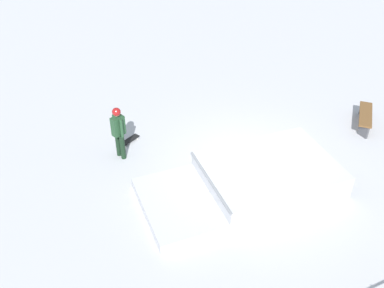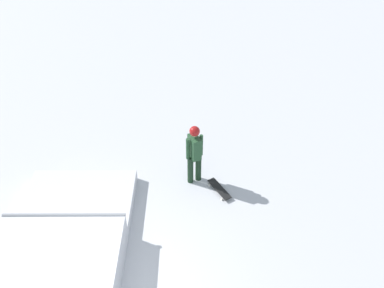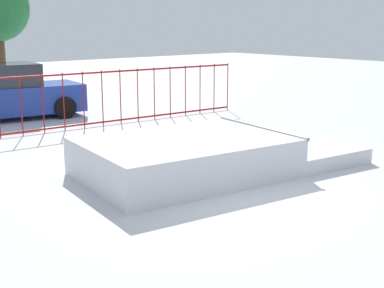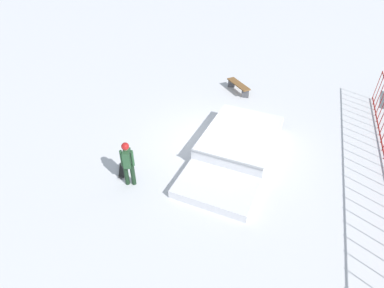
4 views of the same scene
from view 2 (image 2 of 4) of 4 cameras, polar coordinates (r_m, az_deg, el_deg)
name	(u,v)px [view 2 (image 2 of 4)]	position (r m, az deg, el deg)	size (l,w,h in m)	color
skate_ramp	(50,282)	(8.05, -20.84, -19.17)	(5.69, 3.27, 0.74)	silver
skater	(194,151)	(9.04, 0.38, -1.02)	(0.43, 0.43, 1.73)	black
skateboard	(219,189)	(9.42, 4.20, -6.86)	(0.81, 0.50, 0.09)	black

